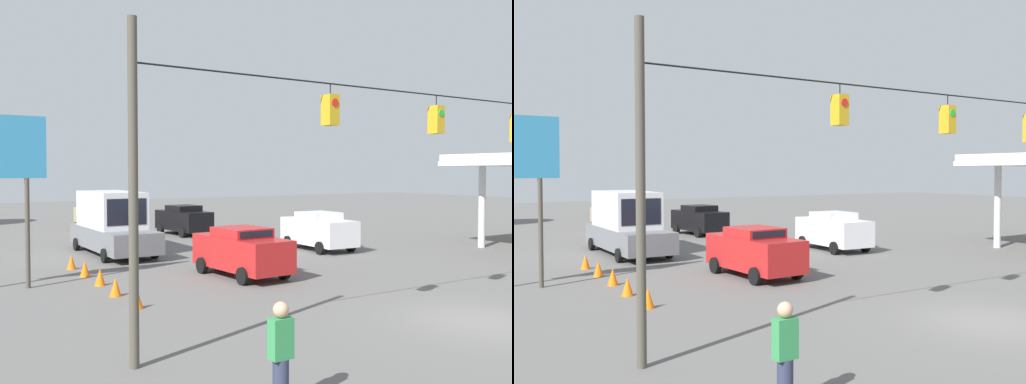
% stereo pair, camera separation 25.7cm
% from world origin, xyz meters
% --- Properties ---
extents(ground_plane, '(140.00, 140.00, 0.00)m').
position_xyz_m(ground_plane, '(0.00, 0.00, 0.00)').
color(ground_plane, '#605E5B').
extents(overhead_signal_span, '(18.62, 0.38, 7.20)m').
position_xyz_m(overhead_signal_span, '(-0.07, -1.62, 4.32)').
color(overhead_signal_span, '#4C473D').
rests_on(overhead_signal_span, ground_plane).
extents(sedan_red_withflow_mid, '(2.23, 4.54, 1.90)m').
position_xyz_m(sedan_red_withflow_mid, '(1.98, -9.25, 0.99)').
color(sedan_red_withflow_mid, red).
rests_on(sedan_red_withflow_mid, ground_plane).
extents(box_truck_grey_withflow_far, '(2.63, 7.26, 3.08)m').
position_xyz_m(box_truck_grey_withflow_far, '(4.19, -17.87, 1.51)').
color(box_truck_grey_withflow_far, slate).
rests_on(box_truck_grey_withflow_far, ground_plane).
extents(sedan_tan_withflow_deep, '(2.18, 4.20, 1.97)m').
position_xyz_m(sedan_tan_withflow_deep, '(1.92, -28.18, 1.02)').
color(sedan_tan_withflow_deep, tan).
rests_on(sedan_tan_withflow_deep, ground_plane).
extents(sedan_black_oncoming_deep, '(2.35, 4.49, 1.89)m').
position_xyz_m(sedan_black_oncoming_deep, '(-2.50, -23.78, 0.99)').
color(sedan_black_oncoming_deep, black).
rests_on(sedan_black_oncoming_deep, ground_plane).
extents(sedan_white_oncoming_far, '(2.30, 4.50, 1.97)m').
position_xyz_m(sedan_white_oncoming_far, '(-5.29, -13.50, 1.03)').
color(sedan_white_oncoming_far, silver).
rests_on(sedan_white_oncoming_far, ground_plane).
extents(traffic_cone_nearest, '(0.38, 0.38, 0.61)m').
position_xyz_m(traffic_cone_nearest, '(7.30, -6.47, 0.31)').
color(traffic_cone_nearest, orange).
rests_on(traffic_cone_nearest, ground_plane).
extents(traffic_cone_second, '(0.38, 0.38, 0.61)m').
position_xyz_m(traffic_cone_second, '(7.27, -8.45, 0.31)').
color(traffic_cone_second, orange).
rests_on(traffic_cone_second, ground_plane).
extents(traffic_cone_third, '(0.38, 0.38, 0.61)m').
position_xyz_m(traffic_cone_third, '(7.16, -10.43, 0.31)').
color(traffic_cone_third, orange).
rests_on(traffic_cone_third, ground_plane).
extents(traffic_cone_fourth, '(0.38, 0.38, 0.61)m').
position_xyz_m(traffic_cone_fourth, '(7.12, -12.44, 0.31)').
color(traffic_cone_fourth, orange).
rests_on(traffic_cone_fourth, ground_plane).
extents(traffic_cone_fifth, '(0.38, 0.38, 0.61)m').
position_xyz_m(traffic_cone_fifth, '(7.10, -14.42, 0.31)').
color(traffic_cone_fifth, orange).
rests_on(traffic_cone_fifth, ground_plane).
extents(pedestrian, '(0.40, 0.28, 1.86)m').
position_xyz_m(pedestrian, '(7.88, 1.71, 0.95)').
color(pedestrian, '#2D334C').
rests_on(pedestrian, ground_plane).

